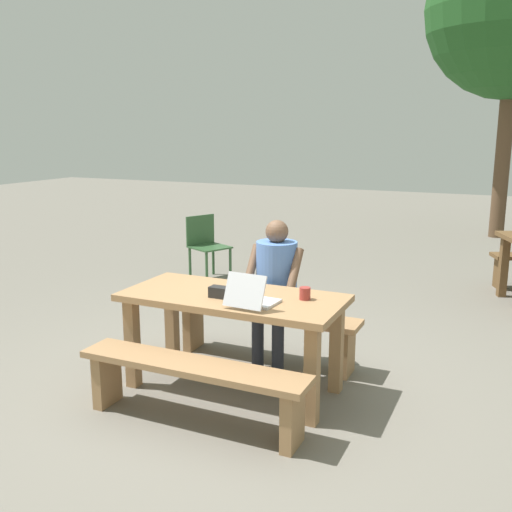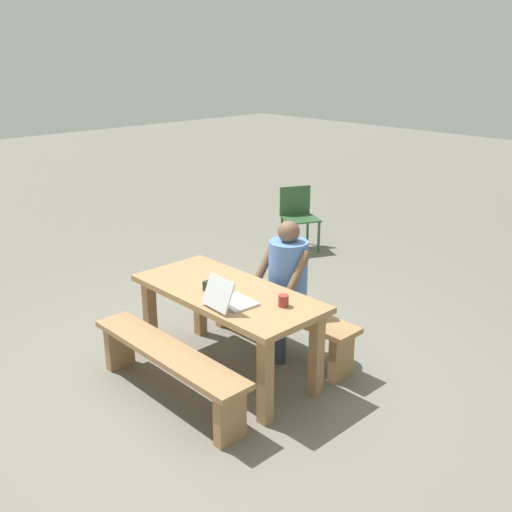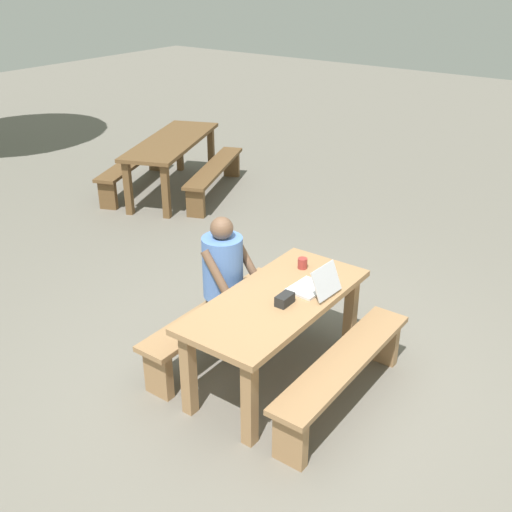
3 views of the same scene
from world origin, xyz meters
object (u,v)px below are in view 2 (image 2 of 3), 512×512
object	(u,v)px
picnic_table_front	(227,304)
small_pouch	(213,287)
person_seated	(285,278)
laptop	(229,299)
plastic_chair	(298,216)
coffee_mug	(283,301)

from	to	relation	value
picnic_table_front	small_pouch	distance (m)	0.20
picnic_table_front	person_seated	world-z (taller)	person_seated
person_seated	small_pouch	bearing A→B (deg)	-102.31
laptop	plastic_chair	world-z (taller)	laptop
plastic_chair	coffee_mug	bearing A→B (deg)	-114.17
picnic_table_front	plastic_chair	distance (m)	3.41
person_seated	plastic_chair	world-z (taller)	person_seated
picnic_table_front	small_pouch	size ratio (longest dim) A/B	10.74
laptop	picnic_table_front	bearing A→B (deg)	-34.71
coffee_mug	plastic_chair	size ratio (longest dim) A/B	0.11
small_pouch	laptop	bearing A→B (deg)	-16.45
person_seated	plastic_chair	distance (m)	3.02
picnic_table_front	plastic_chair	xyz separation A→B (m)	(-1.84, 2.87, -0.17)
picnic_table_front	small_pouch	bearing A→B (deg)	-115.28
coffee_mug	plastic_chair	world-z (taller)	coffee_mug
picnic_table_front	coffee_mug	size ratio (longest dim) A/B	18.33
laptop	plastic_chair	distance (m)	3.72
laptop	small_pouch	xyz separation A→B (m)	(-0.29, 0.09, -0.02)
laptop	person_seated	size ratio (longest dim) A/B	0.29
person_seated	coffee_mug	bearing A→B (deg)	-47.79
coffee_mug	small_pouch	bearing A→B (deg)	-160.24
small_pouch	plastic_chair	world-z (taller)	plastic_chair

